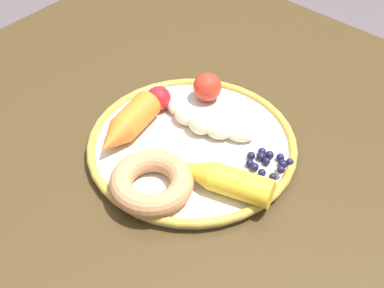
% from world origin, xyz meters
% --- Properties ---
extents(dining_table, '(0.95, 0.92, 0.75)m').
position_xyz_m(dining_table, '(0.00, 0.00, 0.66)').
color(dining_table, '#3F2F18').
rests_on(dining_table, ground_plane).
extents(plate, '(0.29, 0.29, 0.02)m').
position_xyz_m(plate, '(0.02, -0.03, 0.76)').
color(plate, silver).
rests_on(plate, dining_table).
extents(banana, '(0.15, 0.06, 0.03)m').
position_xyz_m(banana, '(0.03, -0.07, 0.78)').
color(banana, '#EFE0C4').
rests_on(banana, plate).
extents(carrot_orange, '(0.06, 0.12, 0.04)m').
position_xyz_m(carrot_orange, '(0.09, 0.01, 0.78)').
color(carrot_orange, orange).
rests_on(carrot_orange, plate).
extents(carrot_yellow, '(0.14, 0.07, 0.04)m').
position_xyz_m(carrot_yellow, '(-0.06, 0.00, 0.78)').
color(carrot_yellow, yellow).
rests_on(carrot_yellow, plate).
extents(donut, '(0.15, 0.15, 0.03)m').
position_xyz_m(donut, '(-0.00, 0.06, 0.78)').
color(donut, tan).
rests_on(donut, plate).
extents(blueberry_pile, '(0.06, 0.05, 0.02)m').
position_xyz_m(blueberry_pile, '(-0.08, -0.07, 0.77)').
color(blueberry_pile, '#191638').
rests_on(blueberry_pile, plate).
extents(tomato_near, '(0.04, 0.04, 0.04)m').
position_xyz_m(tomato_near, '(0.07, -0.12, 0.78)').
color(tomato_near, red).
rests_on(tomato_near, plate).
extents(tomato_mid, '(0.04, 0.04, 0.04)m').
position_xyz_m(tomato_mid, '(0.10, -0.06, 0.78)').
color(tomato_mid, red).
rests_on(tomato_mid, plate).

